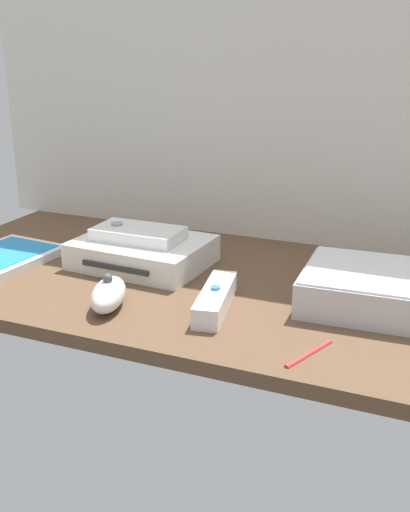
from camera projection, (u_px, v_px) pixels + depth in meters
The scene contains 9 objects.
ground_plane at pixel (205, 286), 96.72cm from camera, with size 100.00×48.00×2.00cm, color brown.
back_wall at pixel (260, 61), 107.18cm from camera, with size 110.00×1.20×64.00cm, color silver.
game_console at pixel (143, 252), 102.26cm from camera, with size 21.82×17.36×4.40cm.
mini_computer at pixel (365, 288), 86.49cm from camera, with size 17.69×17.69×5.30cm.
game_case at pixel (1, 258), 103.74cm from camera, with size 15.39×20.23×1.56cm.
remote_wand at pixel (215, 299), 85.55cm from camera, with size 6.25×15.21×3.40cm.
remote_nunchuk at pixel (108, 294), 85.79cm from camera, with size 7.27×10.87×5.10cm.
remote_classic_pad at pixel (138, 234), 101.35cm from camera, with size 14.43×8.05×2.40cm.
stylus_pen at pixel (309, 352), 73.52cm from camera, with size 0.70×0.70×9.00cm, color red.
Camera 1 is at (34.85, -82.65, 35.47)cm, focal length 43.30 mm.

